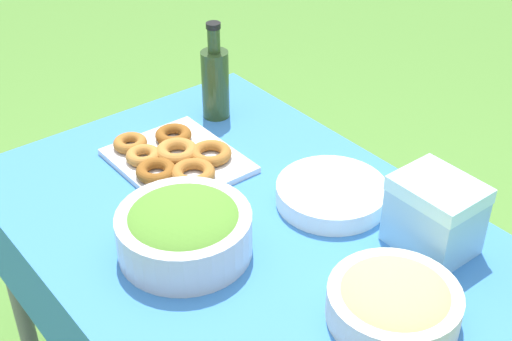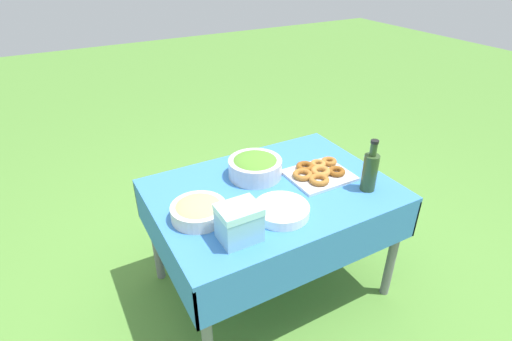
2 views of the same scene
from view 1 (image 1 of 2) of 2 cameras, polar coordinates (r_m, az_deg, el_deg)
picnic_table at (r=1.72m, az=-1.25°, el=-6.46°), size 1.24×0.89×0.69m
salad_bowl at (r=1.54m, az=-5.77°, el=-4.68°), size 0.29×0.29×0.12m
pasta_bowl at (r=1.42m, az=10.98°, el=-10.23°), size 0.26×0.26×0.09m
donut_platter at (r=1.85m, az=-6.50°, el=1.03°), size 0.36×0.29×0.05m
plate_stack at (r=1.71m, az=6.07°, el=-1.87°), size 0.27×0.27×0.05m
olive_oil_bottle at (r=2.02m, az=-3.28°, el=7.19°), size 0.08×0.08×0.28m
cooler_box at (r=1.58m, az=14.10°, el=-3.47°), size 0.18×0.14×0.17m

